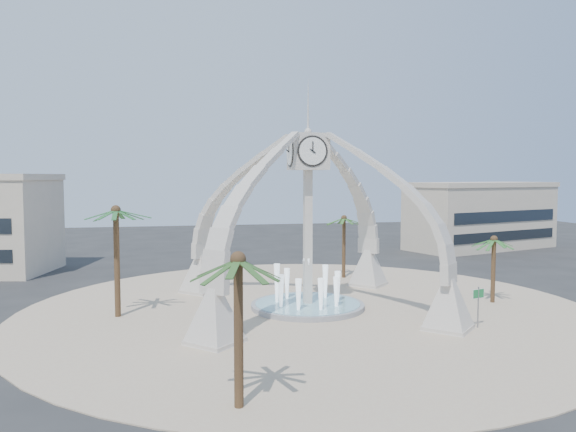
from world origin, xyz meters
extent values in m
plane|color=#282828|center=(0.00, 0.00, 0.00)|extent=(140.00, 140.00, 0.00)
cylinder|color=tan|center=(0.00, 0.00, 0.03)|extent=(40.00, 40.00, 0.06)
cube|color=#BCB3A7|center=(0.00, 0.00, 4.90)|extent=(0.55, 0.55, 9.80)
cube|color=#BCB3A7|center=(0.00, 0.00, 11.05)|extent=(2.50, 2.50, 2.50)
cone|color=#BCB3A7|center=(0.00, 0.00, 14.30)|extent=(0.20, 0.20, 4.00)
cylinder|color=white|center=(0.00, -1.29, 11.05)|extent=(1.84, 0.04, 1.84)
pyramid|color=#BCB3A7|center=(7.07, 7.07, 1.60)|extent=(3.80, 3.80, 3.20)
pyramid|color=#BCB3A7|center=(-7.07, 7.07, 1.60)|extent=(3.80, 3.80, 3.20)
pyramid|color=#BCB3A7|center=(-7.07, -7.07, 1.60)|extent=(3.80, 3.80, 3.20)
pyramid|color=#BCB3A7|center=(7.07, -7.07, 1.60)|extent=(3.80, 3.80, 3.20)
cylinder|color=#99999C|center=(0.00, 0.00, 0.20)|extent=(8.00, 8.00, 0.40)
cylinder|color=#85BDC7|center=(0.00, 0.00, 0.42)|extent=(7.40, 7.40, 0.04)
cone|color=white|center=(0.00, 0.00, 2.02)|extent=(0.60, 0.60, 3.20)
cube|color=#BDAD94|center=(30.00, 28.00, 4.00)|extent=(21.49, 13.79, 8.00)
cube|color=#BDAD94|center=(30.00, 28.00, 8.30)|extent=(21.87, 14.17, 0.60)
cylinder|color=brown|center=(13.86, -0.96, 2.43)|extent=(0.32, 0.32, 4.86)
cylinder|color=brown|center=(-12.91, 0.30, 3.63)|extent=(0.38, 0.38, 7.26)
cylinder|color=brown|center=(6.11, 11.01, 2.83)|extent=(0.33, 0.33, 5.66)
cylinder|color=brown|center=(-6.77, -15.98, 3.09)|extent=(0.38, 0.38, 6.18)
cylinder|color=slate|center=(9.03, -7.13, 1.30)|extent=(0.08, 0.08, 2.59)
cube|color=#1B6F37|center=(9.03, -7.13, 2.18)|extent=(0.86, 0.28, 0.52)
cube|color=white|center=(9.03, -7.13, 2.18)|extent=(0.92, 0.28, 0.59)
camera|label=1|loc=(-9.33, -37.97, 9.36)|focal=35.00mm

